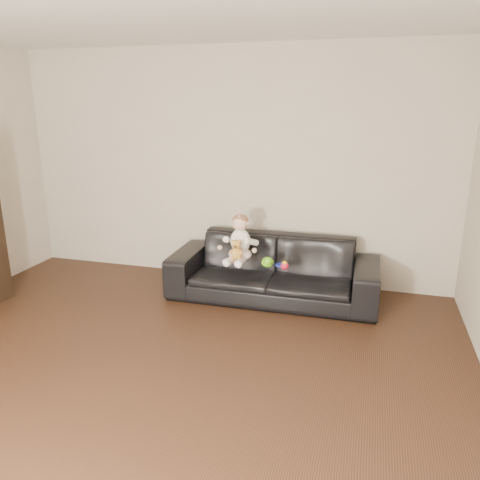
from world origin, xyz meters
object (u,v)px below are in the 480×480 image
(teddy_bear, at_px, (237,250))
(toy_rattle, at_px, (285,266))
(toy_green, at_px, (267,262))
(sofa, at_px, (273,269))
(toy_blue_disc, at_px, (281,265))
(baby, at_px, (240,241))

(teddy_bear, height_order, toy_rattle, teddy_bear)
(toy_green, bearing_deg, sofa, 87.18)
(sofa, distance_m, toy_blue_disc, 0.22)
(teddy_bear, xyz_separation_m, toy_green, (0.31, 0.04, -0.11))
(sofa, bearing_deg, toy_green, -93.26)
(baby, height_order, toy_blue_disc, baby)
(sofa, height_order, teddy_bear, teddy_bear)
(toy_green, xyz_separation_m, toy_rattle, (0.18, -0.03, -0.01))
(toy_green, bearing_deg, teddy_bear, -173.53)
(sofa, bearing_deg, toy_blue_disc, -54.91)
(sofa, xyz_separation_m, teddy_bear, (-0.32, -0.27, 0.26))
(teddy_bear, xyz_separation_m, toy_rattle, (0.49, 0.00, -0.12))
(toy_rattle, xyz_separation_m, toy_blue_disc, (-0.05, 0.10, -0.03))
(toy_blue_disc, bearing_deg, toy_rattle, -62.49)
(teddy_bear, height_order, toy_blue_disc, teddy_bear)
(sofa, xyz_separation_m, toy_rattle, (0.17, -0.26, 0.14))
(sofa, height_order, baby, baby)
(sofa, distance_m, baby, 0.47)
(sofa, height_order, toy_blue_disc, sofa)
(teddy_bear, relative_size, toy_rattle, 2.65)
(toy_green, distance_m, toy_rattle, 0.18)
(baby, bearing_deg, toy_rattle, -6.60)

